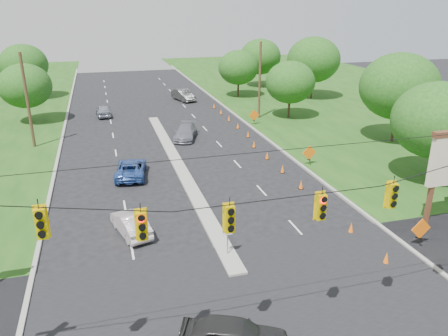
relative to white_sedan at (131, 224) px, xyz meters
name	(u,v)px	position (x,y,z in m)	size (l,w,h in m)	color
ground	(267,329)	(4.87, -10.08, -0.65)	(160.00, 160.00, 0.00)	black
cross_street	(267,329)	(4.87, -10.08, -0.65)	(160.00, 14.00, 0.02)	black
curb_left	(61,145)	(-5.23, 19.92, -0.65)	(0.25, 110.00, 0.16)	gray
curb_right	(254,130)	(14.97, 19.92, -0.65)	(0.25, 110.00, 0.16)	gray
median	(178,166)	(4.87, 10.92, -0.65)	(1.00, 34.00, 0.18)	gray
median_sign	(228,233)	(4.87, -4.08, 0.81)	(0.55, 0.06, 2.05)	gray
signal_span	(280,239)	(4.82, -11.08, 4.32)	(25.60, 0.32, 9.00)	#422D1C
utility_pole_far_left	(27,101)	(-7.63, 19.92, 3.85)	(0.28, 0.28, 9.00)	#422D1C
utility_pole_far_right	(260,81)	(17.37, 24.92, 3.85)	(0.28, 0.28, 9.00)	#422D1C
cone_0	(386,258)	(12.83, -7.08, -0.30)	(0.32, 0.32, 0.70)	orange
cone_1	(351,228)	(12.83, -3.58, -0.30)	(0.32, 0.32, 0.70)	orange
cone_2	(323,204)	(12.83, -0.08, -0.30)	(0.32, 0.32, 0.70)	orange
cone_3	(301,184)	(12.83, 3.42, -0.30)	(0.32, 0.32, 0.70)	orange
cone_4	(283,169)	(12.83, 6.92, -0.30)	(0.32, 0.32, 0.70)	orange
cone_5	(267,155)	(12.83, 10.42, -0.30)	(0.32, 0.32, 0.70)	orange
cone_6	(254,144)	(12.83, 13.92, -0.30)	(0.32, 0.32, 0.70)	orange
cone_7	(248,134)	(13.43, 17.42, -0.30)	(0.32, 0.32, 0.70)	orange
cone_8	(238,126)	(13.43, 20.92, -0.30)	(0.32, 0.32, 0.70)	orange
cone_9	(229,118)	(13.43, 24.42, -0.30)	(0.32, 0.32, 0.70)	orange
cone_10	(221,112)	(13.43, 27.92, -0.30)	(0.32, 0.32, 0.70)	orange
cone_11	(214,106)	(13.43, 31.42, -0.30)	(0.32, 0.32, 0.70)	orange
work_sign_0	(421,230)	(15.67, -6.08, 0.44)	(1.27, 0.58, 1.37)	black
work_sign_1	(309,153)	(15.67, 7.92, 0.44)	(1.27, 0.58, 1.37)	black
work_sign_2	(254,116)	(15.67, 21.92, 0.44)	(1.27, 0.58, 1.37)	black
tree_5	(25,86)	(-9.13, 29.92, 3.69)	(5.88, 5.88, 6.86)	black
tree_6	(24,64)	(-11.13, 44.92, 4.31)	(6.72, 6.72, 7.84)	black
tree_7	(438,120)	(22.87, 1.92, 4.31)	(6.72, 6.72, 7.84)	black
tree_8	(399,86)	(26.87, 11.92, 4.93)	(7.56, 7.56, 8.82)	black
tree_9	(290,82)	(20.87, 23.92, 3.69)	(5.88, 5.88, 6.86)	black
tree_10	(313,60)	(28.87, 33.92, 4.93)	(7.56, 7.56, 8.82)	black
tree_11	(260,57)	(24.87, 44.92, 4.31)	(6.72, 6.72, 7.84)	black
tree_12	(238,67)	(18.87, 37.92, 3.69)	(5.88, 5.88, 6.86)	black
white_sedan	(131,224)	(0.00, 0.00, 0.00)	(1.37, 3.94, 1.30)	beige
blue_pickup	(131,168)	(0.79, 9.52, 0.03)	(2.26, 4.90, 1.36)	#2A4C97
silver_car_far	(185,132)	(7.04, 18.66, 0.05)	(1.95, 4.79, 1.39)	slate
silver_car_oncoming	(103,111)	(-0.84, 30.90, 0.06)	(1.66, 4.14, 1.41)	gray
dark_car_receding	(183,95)	(10.46, 37.56, 0.15)	(1.69, 4.86, 1.60)	#2B2B2B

